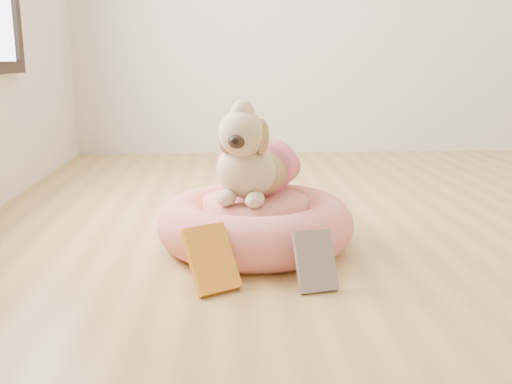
{
  "coord_description": "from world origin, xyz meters",
  "views": [
    {
      "loc": [
        -0.89,
        -2.15,
        0.71
      ],
      "look_at": [
        -0.77,
        -0.09,
        0.23
      ],
      "focal_mm": 40.0,
      "sensor_mm": 36.0,
      "label": 1
    }
  ],
  "objects": [
    {
      "name": "floor",
      "position": [
        0.0,
        0.0,
        0.0
      ],
      "size": [
        4.5,
        4.5,
        0.0
      ],
      "primitive_type": "plane",
      "color": "tan",
      "rests_on": "ground"
    },
    {
      "name": "book_yellow",
      "position": [
        -0.94,
        -0.45,
        0.1
      ],
      "size": [
        0.2,
        0.2,
        0.2
      ],
      "primitive_type": "cube",
      "rotation": [
        -0.59,
        0.0,
        0.51
      ],
      "color": "gold",
      "rests_on": "floor"
    },
    {
      "name": "dog",
      "position": [
        -0.78,
        -0.01,
        0.39
      ],
      "size": [
        0.51,
        0.61,
        0.38
      ],
      "primitive_type": null,
      "rotation": [
        0.0,
        0.0,
        -0.32
      ],
      "color": "brown",
      "rests_on": "pet_bed"
    },
    {
      "name": "book_white",
      "position": [
        -0.61,
        -0.47,
        0.09
      ],
      "size": [
        0.14,
        0.13,
        0.18
      ],
      "primitive_type": "cube",
      "rotation": [
        -0.44,
        0.0,
        0.23
      ],
      "color": "silver",
      "rests_on": "floor"
    },
    {
      "name": "pet_bed",
      "position": [
        -0.77,
        -0.04,
        0.09
      ],
      "size": [
        0.75,
        0.75,
        0.19
      ],
      "color": "#D6546D",
      "rests_on": "floor"
    }
  ]
}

